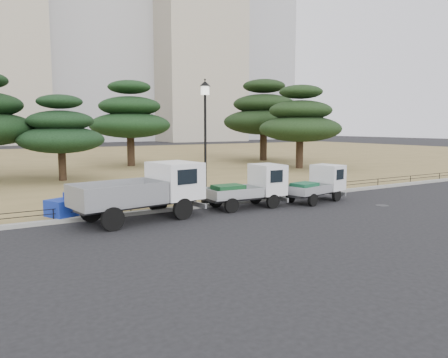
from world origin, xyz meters
TOP-DOWN VIEW (x-y plane):
  - ground at (0.00, 0.00)m, footprint 220.00×220.00m
  - lawn at (0.00, 30.60)m, footprint 120.00×56.00m
  - curb at (0.00, 2.60)m, footprint 120.00×0.25m
  - truck_large at (-3.79, 1.55)m, footprint 5.18×2.62m
  - truck_kei_front at (1.16, 1.58)m, footprint 3.62×1.68m
  - truck_kei_rear at (4.80, 1.20)m, footprint 3.49×2.01m
  - street_lamp at (-0.43, 2.90)m, footprint 0.49×0.49m
  - pipe_fence at (0.00, 2.75)m, footprint 38.00×0.04m
  - tarp_pile at (-6.38, 3.26)m, footprint 1.67×1.49m
  - manhole at (6.50, -1.20)m, footprint 0.60×0.60m
  - pine_center_left at (-4.31, 14.79)m, footprint 5.33×5.33m
  - pine_center_right at (2.88, 22.39)m, footprint 6.92×6.92m
  - pine_east_near at (14.08, 13.23)m, footprint 6.70×6.70m
  - pine_east_far at (16.50, 21.54)m, footprint 8.05×8.05m
  - tower_east at (40.00, 82.00)m, footprint 20.00×18.00m
  - tower_far_east at (58.00, 90.00)m, footprint 24.00×20.00m
  - radio_tower at (72.00, 85.00)m, footprint 1.80×1.80m

SIDE VIEW (x-z plane):
  - ground at x=0.00m, z-range 0.00..0.00m
  - manhole at x=6.50m, z-range 0.00..0.01m
  - lawn at x=0.00m, z-range 0.00..0.15m
  - curb at x=0.00m, z-range 0.00..0.16m
  - pipe_fence at x=0.00m, z-range 0.24..0.64m
  - tarp_pile at x=-6.38m, z-range 0.06..0.97m
  - truck_kei_rear at x=4.80m, z-range 0.00..1.71m
  - truck_kei_front at x=1.16m, z-range 0.00..1.88m
  - truck_large at x=-3.79m, z-range 0.12..2.28m
  - pine_center_left at x=-4.31m, z-range 0.57..5.99m
  - street_lamp at x=-0.43m, z-range 1.11..6.54m
  - pine_east_near at x=14.08m, z-range 0.67..7.44m
  - pine_center_right at x=2.88m, z-range 0.73..8.07m
  - pine_east_far at x=16.50m, z-range 0.77..8.86m
  - tower_east at x=40.00m, z-range 0.00..48.00m
  - radio_tower at x=72.00m, z-range -1.46..61.54m
  - tower_far_east at x=58.00m, z-range 0.00..70.00m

